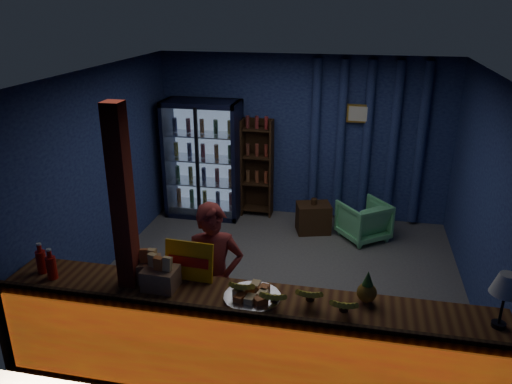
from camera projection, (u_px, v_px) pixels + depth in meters
The scene contains 19 objects.
ground at pixel (278, 280), 6.38m from camera, with size 4.60×4.60×0.00m, color #515154.
room_walls at pixel (280, 163), 5.82m from camera, with size 4.60×4.60×4.60m.
counter at pixel (244, 342), 4.47m from camera, with size 4.40×0.57×0.99m.
support_post at pixel (127, 249), 4.38m from camera, with size 0.16×0.16×2.60m, color maroon.
beverage_cooler at pixel (205, 159), 8.10m from camera, with size 1.20×0.62×1.90m.
bottle_shelf at pixel (258, 168), 8.11m from camera, with size 0.50×0.28×1.60m.
curtain_folds at pixel (367, 142), 7.68m from camera, with size 1.74×0.14×2.50m.
framed_picture at pixel (359, 114), 7.50m from camera, with size 0.36×0.04×0.28m.
shopkeeper at pixel (214, 280), 4.86m from camera, with size 0.58×0.38×1.58m, color maroon.
green_chair at pixel (363, 220), 7.40m from camera, with size 0.62×0.64×0.58m, color #62C481.
side_table at pixel (313, 218), 7.64m from camera, with size 0.58×0.49×0.55m.
yellow_sign at pixel (189, 261), 4.52m from camera, with size 0.46×0.12×0.37m.
soda_bottles at pixel (46, 264), 4.60m from camera, with size 0.25×0.17×0.30m.
snack_box_left at pixel (161, 277), 4.40m from camera, with size 0.30×0.25×0.31m.
snack_box_centre at pixel (145, 268), 4.54m from camera, with size 0.36×0.34×0.31m.
pastry_tray at pixel (252, 296), 4.26m from camera, with size 0.50×0.50×0.08m.
banana_bunches at pixel (292, 295), 4.17m from camera, with size 1.12×0.31×0.18m.
table_lamp at pixel (506, 286), 3.78m from camera, with size 0.24×0.24×0.47m.
pineapple at pixel (367, 290), 4.18m from camera, with size 0.17×0.17×0.29m.
Camera 1 is at (0.86, -5.49, 3.34)m, focal length 35.00 mm.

